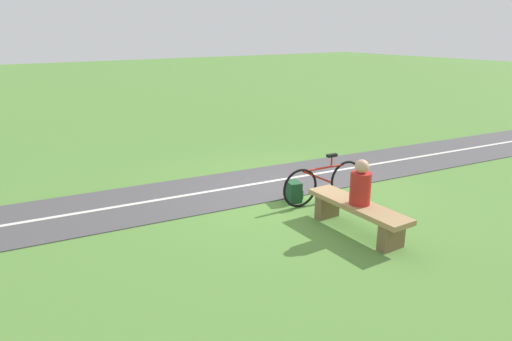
{
  "coord_description": "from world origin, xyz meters",
  "views": [
    {
      "loc": [
        -6.59,
        5.14,
        3.04
      ],
      "look_at": [
        -1.33,
        1.66,
        1.09
      ],
      "focal_mm": 32.29,
      "sensor_mm": 36.0,
      "label": 1
    }
  ],
  "objects_px": {
    "person_seated": "(361,185)",
    "bicycle": "(324,182)",
    "bench": "(357,212)",
    "backpack": "(294,192)"
  },
  "relations": [
    {
      "from": "person_seated",
      "to": "bicycle",
      "type": "distance_m",
      "value": 1.42
    },
    {
      "from": "bicycle",
      "to": "bench",
      "type": "bearing_deg",
      "value": 75.59
    },
    {
      "from": "person_seated",
      "to": "backpack",
      "type": "distance_m",
      "value": 1.73
    },
    {
      "from": "person_seated",
      "to": "backpack",
      "type": "relative_size",
      "value": 1.9
    },
    {
      "from": "person_seated",
      "to": "backpack",
      "type": "bearing_deg",
      "value": 0.63
    },
    {
      "from": "bicycle",
      "to": "backpack",
      "type": "xyz_separation_m",
      "value": [
        0.33,
        0.42,
        -0.19
      ]
    },
    {
      "from": "person_seated",
      "to": "bicycle",
      "type": "relative_size",
      "value": 0.41
    },
    {
      "from": "bicycle",
      "to": "person_seated",
      "type": "bearing_deg",
      "value": 75.95
    },
    {
      "from": "person_seated",
      "to": "backpack",
      "type": "height_order",
      "value": "person_seated"
    },
    {
      "from": "person_seated",
      "to": "bicycle",
      "type": "xyz_separation_m",
      "value": [
        1.29,
        -0.43,
        -0.41
      ]
    }
  ]
}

